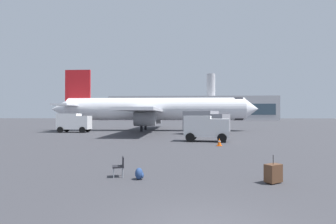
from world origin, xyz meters
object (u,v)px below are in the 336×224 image
at_px(service_truck, 74,122).
at_px(fuel_truck, 205,122).
at_px(cargo_van, 206,127).
at_px(traveller_backpack, 139,174).
at_px(safety_cone_mid, 88,128).
at_px(gate_chair, 120,165).
at_px(safety_cone_near, 219,142).
at_px(rolling_suitcase, 273,173).
at_px(airplane_at_gate, 154,109).

bearing_deg(service_truck, fuel_truck, -10.55).
distance_m(cargo_van, traveller_backpack, 16.48).
distance_m(service_truck, fuel_truck, 20.08).
xyz_separation_m(fuel_truck, safety_cone_mid, (-18.93, 7.66, -1.37)).
bearing_deg(gate_chair, cargo_van, 71.80).
relative_size(service_truck, safety_cone_near, 6.98).
height_order(cargo_van, gate_chair, cargo_van).
xyz_separation_m(cargo_van, traveller_backpack, (-4.17, -15.89, -1.22)).
height_order(service_truck, gate_chair, service_truck).
bearing_deg(gate_chair, fuel_truck, 76.63).
bearing_deg(gate_chair, safety_cone_mid, 112.16).
xyz_separation_m(safety_cone_near, safety_cone_mid, (-19.00, 20.58, 0.06)).
bearing_deg(safety_cone_near, service_truck, 140.04).
height_order(rolling_suitcase, gate_chair, rolling_suitcase).
relative_size(cargo_van, safety_cone_near, 6.75).
distance_m(airplane_at_gate, service_truck, 13.05).
bearing_deg(service_truck, traveller_backpack, -62.58).
distance_m(service_truck, traveller_backpack, 32.24).
xyz_separation_m(service_truck, safety_cone_near, (19.81, -16.60, -1.27)).
relative_size(safety_cone_mid, gate_chair, 0.95).
xyz_separation_m(airplane_at_gate, rolling_suitcase, (8.43, -34.16, -3.27)).
distance_m(cargo_van, gate_chair, 16.33).
bearing_deg(rolling_suitcase, safety_cone_near, 91.75).
distance_m(fuel_truck, safety_cone_mid, 20.47).
bearing_deg(fuel_truck, service_truck, 169.45).
height_order(fuel_truck, traveller_backpack, fuel_truck).
xyz_separation_m(cargo_van, gate_chair, (-5.09, -15.49, -0.95)).
height_order(service_truck, safety_cone_mid, service_truck).
xyz_separation_m(safety_cone_mid, gate_chair, (13.11, -32.17, 0.09)).
bearing_deg(service_truck, safety_cone_near, -39.96).
xyz_separation_m(airplane_at_gate, service_truck, (-11.76, -5.27, -2.05)).
bearing_deg(fuel_truck, safety_cone_mid, 157.96).
distance_m(service_truck, cargo_van, 22.86).
bearing_deg(airplane_at_gate, traveller_backpack, -84.81).
bearing_deg(rolling_suitcase, service_truck, 124.94).
xyz_separation_m(service_truck, gate_chair, (13.92, -28.19, -1.11)).
distance_m(fuel_truck, gate_chair, 25.22).
height_order(safety_cone_mid, rolling_suitcase, rolling_suitcase).
bearing_deg(service_truck, gate_chair, -63.72).
xyz_separation_m(rolling_suitcase, traveller_backpack, (-5.35, 0.30, -0.16)).
height_order(service_truck, cargo_van, service_truck).
bearing_deg(safety_cone_mid, traveller_backpack, -66.71).
height_order(fuel_truck, cargo_van, fuel_truck).
height_order(cargo_van, traveller_backpack, cargo_van).
bearing_deg(safety_cone_near, safety_cone_mid, 132.70).
height_order(fuel_truck, safety_cone_mid, fuel_truck).
distance_m(rolling_suitcase, traveller_backpack, 5.36).
height_order(service_truck, rolling_suitcase, service_truck).
distance_m(airplane_at_gate, rolling_suitcase, 35.34).
distance_m(safety_cone_near, gate_chair, 13.00).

